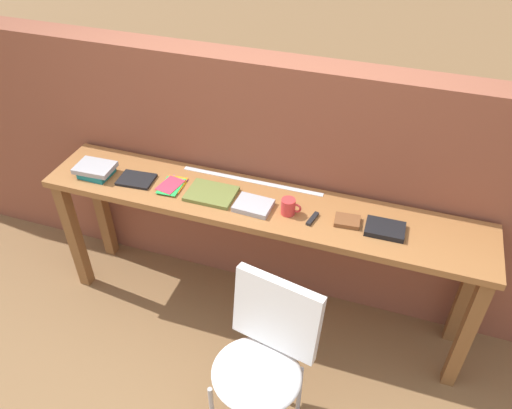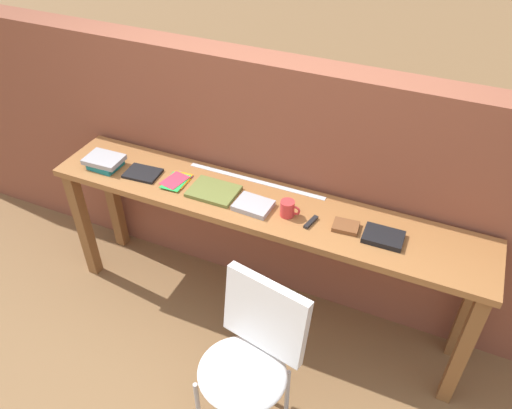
# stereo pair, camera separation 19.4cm
# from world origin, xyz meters

# --- Properties ---
(ground_plane) EXTENTS (40.00, 40.00, 0.00)m
(ground_plane) POSITION_xyz_m (0.00, 0.00, 0.00)
(ground_plane) COLOR brown
(brick_wall_back) EXTENTS (6.00, 0.20, 1.56)m
(brick_wall_back) POSITION_xyz_m (0.00, 0.64, 0.78)
(brick_wall_back) COLOR brown
(brick_wall_back) RESTS_ON ground
(sideboard) EXTENTS (2.50, 0.44, 0.88)m
(sideboard) POSITION_xyz_m (0.00, 0.30, 0.74)
(sideboard) COLOR #996033
(sideboard) RESTS_ON ground
(chair_white_moulded) EXTENTS (0.52, 0.53, 0.89)m
(chair_white_moulded) POSITION_xyz_m (0.25, -0.38, 0.53)
(chair_white_moulded) COLOR white
(chair_white_moulded) RESTS_ON ground
(book_stack_leftmost) EXTENTS (0.22, 0.17, 0.06)m
(book_stack_leftmost) POSITION_xyz_m (-0.98, 0.24, 0.91)
(book_stack_leftmost) COLOR #19757A
(book_stack_leftmost) RESTS_ON sideboard
(magazine_cycling) EXTENTS (0.21, 0.16, 0.02)m
(magazine_cycling) POSITION_xyz_m (-0.73, 0.26, 0.89)
(magazine_cycling) COLOR black
(magazine_cycling) RESTS_ON sideboard
(pamphlet_pile_colourful) EXTENTS (0.14, 0.20, 0.01)m
(pamphlet_pile_colourful) POSITION_xyz_m (-0.51, 0.28, 0.89)
(pamphlet_pile_colourful) COLOR yellow
(pamphlet_pile_colourful) RESTS_ON sideboard
(book_open_centre) EXTENTS (0.27, 0.20, 0.02)m
(book_open_centre) POSITION_xyz_m (-0.27, 0.27, 0.89)
(book_open_centre) COLOR olive
(book_open_centre) RESTS_ON sideboard
(book_grey_hardcover) EXTENTS (0.20, 0.16, 0.03)m
(book_grey_hardcover) POSITION_xyz_m (-0.01, 0.24, 0.89)
(book_grey_hardcover) COLOR #9E9EA3
(book_grey_hardcover) RESTS_ON sideboard
(mug) EXTENTS (0.11, 0.08, 0.09)m
(mug) POSITION_xyz_m (0.18, 0.26, 0.92)
(mug) COLOR red
(mug) RESTS_ON sideboard
(multitool_folded) EXTENTS (0.05, 0.11, 0.02)m
(multitool_folded) POSITION_xyz_m (0.31, 0.25, 0.89)
(multitool_folded) COLOR black
(multitool_folded) RESTS_ON sideboard
(leather_journal_brown) EXTENTS (0.14, 0.11, 0.02)m
(leather_journal_brown) POSITION_xyz_m (0.49, 0.28, 0.89)
(leather_journal_brown) COLOR brown
(leather_journal_brown) RESTS_ON sideboard
(book_repair_rightmost) EXTENTS (0.20, 0.15, 0.03)m
(book_repair_rightmost) POSITION_xyz_m (0.68, 0.28, 0.89)
(book_repair_rightmost) COLOR black
(book_repair_rightmost) RESTS_ON sideboard
(ruler_metal_back_edge) EXTENTS (0.84, 0.03, 0.00)m
(ruler_metal_back_edge) POSITION_xyz_m (-0.10, 0.47, 0.88)
(ruler_metal_back_edge) COLOR silver
(ruler_metal_back_edge) RESTS_ON sideboard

